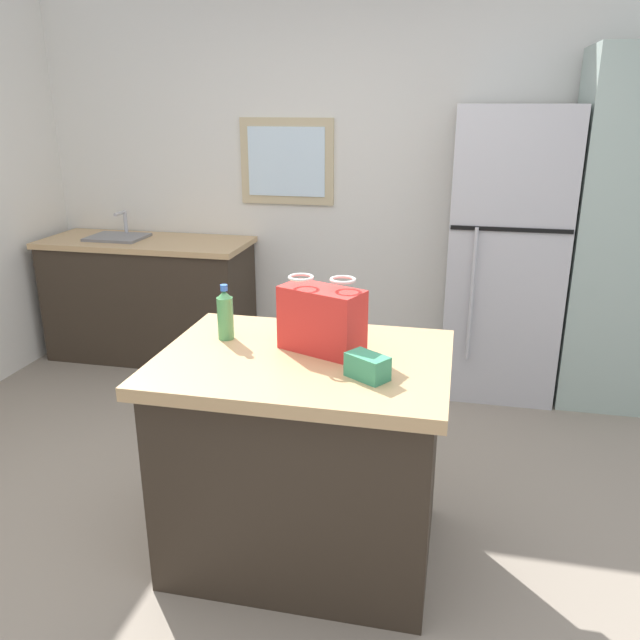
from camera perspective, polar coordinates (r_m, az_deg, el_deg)
ground at (r=2.96m, az=-4.37°, el=-19.80°), size 5.77×5.77×0.00m
back_wall at (r=4.65m, az=3.65°, el=12.88°), size 4.81×0.13×2.73m
kitchen_island at (r=2.71m, az=-1.39°, el=-11.98°), size 1.14×0.86×0.90m
refrigerator at (r=4.29m, az=16.12°, el=5.63°), size 0.71×0.67×1.84m
tall_cabinet at (r=4.35m, az=25.00°, el=6.95°), size 0.56×0.60×2.16m
sink_counter at (r=4.96m, az=-14.94°, el=1.96°), size 1.51×0.62×1.08m
shopping_bag at (r=2.52m, az=0.16°, el=0.07°), size 0.37×0.27×0.31m
small_box at (r=2.31m, az=4.24°, el=-4.16°), size 0.18×0.16×0.09m
bottle at (r=2.69m, az=-8.44°, el=0.46°), size 0.07×0.07×0.24m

